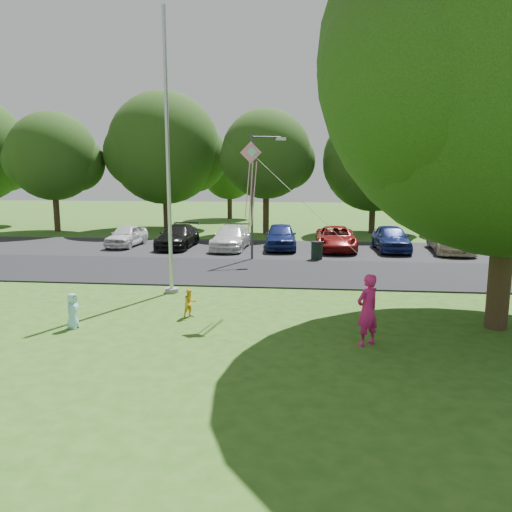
# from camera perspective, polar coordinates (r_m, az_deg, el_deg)

# --- Properties ---
(ground) EXTENTS (120.00, 120.00, 0.00)m
(ground) POSITION_cam_1_polar(r_m,az_deg,el_deg) (13.43, -0.83, -9.65)
(ground) COLOR #2C5917
(ground) RESTS_ON ground
(park_road) EXTENTS (60.00, 6.00, 0.06)m
(park_road) POSITION_cam_1_polar(r_m,az_deg,el_deg) (22.08, 2.03, -1.86)
(park_road) COLOR black
(park_road) RESTS_ON ground
(parking_strip) EXTENTS (42.00, 7.00, 0.06)m
(parking_strip) POSITION_cam_1_polar(r_m,az_deg,el_deg) (28.46, 2.99, 0.75)
(parking_strip) COLOR black
(parking_strip) RESTS_ON ground
(flagpole) EXTENTS (0.50, 0.50, 10.00)m
(flagpole) POSITION_cam_1_polar(r_m,az_deg,el_deg) (18.29, -9.97, 8.67)
(flagpole) COLOR #B7BABF
(flagpole) RESTS_ON ground
(street_lamp) EXTENTS (1.71, 0.68, 6.24)m
(street_lamp) POSITION_cam_1_polar(r_m,az_deg,el_deg) (24.92, 0.09, 8.08)
(street_lamp) COLOR #3F3F44
(street_lamp) RESTS_ON ground
(trash_can) EXTENTS (0.61, 0.61, 0.96)m
(trash_can) POSITION_cam_1_polar(r_m,az_deg,el_deg) (25.24, 6.97, 0.59)
(trash_can) COLOR black
(trash_can) RESTS_ON ground
(tree_row) EXTENTS (64.35, 11.94, 10.88)m
(tree_row) POSITION_cam_1_polar(r_m,az_deg,el_deg) (36.83, 6.38, 11.60)
(tree_row) COLOR #332316
(tree_row) RESTS_ON ground
(horizon_trees) EXTENTS (77.46, 7.20, 7.02)m
(horizon_trees) POSITION_cam_1_polar(r_m,az_deg,el_deg) (46.52, 9.42, 9.38)
(horizon_trees) COLOR #332316
(horizon_trees) RESTS_ON ground
(parked_cars) EXTENTS (20.52, 5.22, 1.46)m
(parked_cars) POSITION_cam_1_polar(r_m,az_deg,el_deg) (28.31, 5.13, 2.14)
(parked_cars) COLOR silver
(parked_cars) RESTS_ON ground
(woman) EXTENTS (0.81, 0.78, 1.87)m
(woman) POSITION_cam_1_polar(r_m,az_deg,el_deg) (13.15, 12.61, -6.04)
(woman) COLOR #D41C6F
(woman) RESTS_ON ground
(child_yellow) EXTENTS (0.54, 0.54, 0.88)m
(child_yellow) POSITION_cam_1_polar(r_m,az_deg,el_deg) (15.51, -7.58, -5.36)
(child_yellow) COLOR yellow
(child_yellow) RESTS_ON ground
(child_blue) EXTENTS (0.37, 0.53, 1.03)m
(child_blue) POSITION_cam_1_polar(r_m,az_deg,el_deg) (15.23, -20.22, -5.88)
(child_blue) COLOR #9EE4F3
(child_blue) RESTS_ON ground
(kite) EXTENTS (3.69, 3.23, 3.22)m
(kite) POSITION_cam_1_polar(r_m,az_deg,el_deg) (15.58, -0.42, 10.09)
(kite) COLOR pink
(kite) RESTS_ON ground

